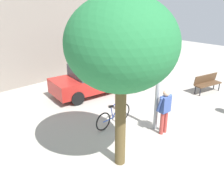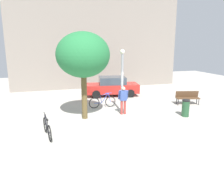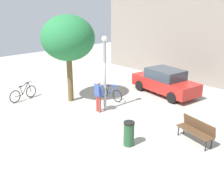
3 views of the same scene
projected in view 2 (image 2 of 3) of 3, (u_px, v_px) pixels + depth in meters
name	position (u px, v px, depth m)	size (l,w,h in m)	color
ground_plane	(132.00, 116.00, 11.97)	(36.00, 36.00, 0.00)	#A8A399
building_facade	(97.00, 42.00, 20.13)	(16.01, 2.00, 8.72)	gray
lamppost	(122.00, 77.00, 12.29)	(0.28, 0.28, 3.81)	gray
person_by_lamppost	(123.00, 98.00, 12.16)	(0.61, 0.31, 1.67)	#9E3833
park_bench	(187.00, 97.00, 14.35)	(1.67, 0.83, 0.92)	#513823
plaza_tree	(83.00, 55.00, 10.94)	(2.86, 2.86, 4.75)	brown
bicycle_blue	(103.00, 102.00, 13.60)	(1.81, 0.09, 0.97)	black
bicycle_black	(47.00, 128.00, 9.29)	(0.41, 1.78, 0.97)	black
parked_car_red	(112.00, 86.00, 16.83)	(4.40, 2.29, 1.55)	#AD231E
trash_bin	(186.00, 108.00, 11.89)	(0.44, 0.44, 0.99)	#234C2D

